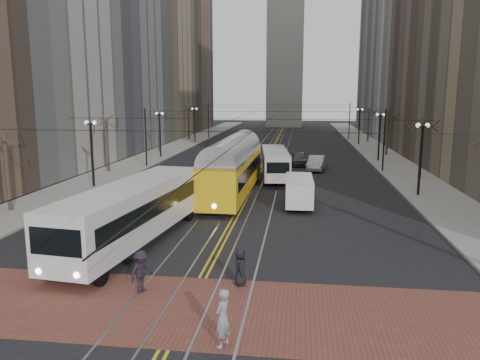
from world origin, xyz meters
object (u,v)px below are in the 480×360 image
(streetcar, at_px, (233,173))
(rear_bus, at_px, (275,164))
(pedestrian_b, at_px, (223,318))
(pedestrian_d, at_px, (141,271))
(sedan_silver, at_px, (316,163))
(sedan_grey, at_px, (299,158))
(cargo_van, at_px, (299,192))
(transit_bus, at_px, (132,215))
(pedestrian_a, at_px, (240,267))

(streetcar, relative_size, rear_bus, 1.46)
(pedestrian_b, bearing_deg, pedestrian_d, -110.54)
(streetcar, distance_m, pedestrian_b, 23.36)
(rear_bus, height_order, sedan_silver, rear_bus)
(streetcar, bearing_deg, sedan_grey, 73.92)
(cargo_van, height_order, pedestrian_b, cargo_van)
(streetcar, distance_m, pedestrian_d, 19.43)
(transit_bus, relative_size, sedan_grey, 2.87)
(cargo_van, bearing_deg, pedestrian_d, -113.23)
(transit_bus, height_order, pedestrian_b, transit_bus)
(sedan_silver, bearing_deg, rear_bus, -118.57)
(streetcar, bearing_deg, transit_bus, -103.91)
(pedestrian_b, bearing_deg, sedan_grey, -160.60)
(rear_bus, relative_size, sedan_grey, 2.29)
(sedan_grey, relative_size, pedestrian_a, 2.87)
(cargo_van, distance_m, pedestrian_d, 17.06)
(streetcar, bearing_deg, rear_bus, 71.26)
(transit_bus, xyz_separation_m, pedestrian_d, (2.54, -5.96, -0.77))
(sedan_silver, bearing_deg, sedan_grey, 127.34)
(pedestrian_b, bearing_deg, rear_bus, -157.30)
(rear_bus, relative_size, cargo_van, 2.15)
(transit_bus, bearing_deg, pedestrian_d, -60.18)
(streetcar, xyz_separation_m, cargo_van, (5.35, -3.56, -0.74))
(pedestrian_a, xyz_separation_m, pedestrian_d, (-3.95, -1.23, 0.08))
(rear_bus, bearing_deg, sedan_grey, 69.50)
(streetcar, distance_m, cargo_van, 6.46)
(pedestrian_a, bearing_deg, pedestrian_b, 173.37)
(pedestrian_a, relative_size, pedestrian_b, 0.83)
(streetcar, relative_size, sedan_silver, 3.30)
(rear_bus, relative_size, pedestrian_a, 6.57)
(cargo_van, bearing_deg, pedestrian_a, -100.72)
(cargo_van, relative_size, pedestrian_d, 2.79)
(streetcar, relative_size, sedan_grey, 3.35)
(cargo_van, relative_size, pedestrian_a, 3.06)
(streetcar, distance_m, rear_bus, 8.75)
(pedestrian_a, height_order, pedestrian_d, pedestrian_d)
(streetcar, height_order, pedestrian_b, streetcar)
(streetcar, relative_size, pedestrian_d, 8.76)
(rear_bus, relative_size, sedan_silver, 2.25)
(transit_bus, distance_m, cargo_van, 13.31)
(sedan_grey, bearing_deg, rear_bus, -110.75)
(pedestrian_b, bearing_deg, streetcar, -150.02)
(transit_bus, height_order, cargo_van, transit_bus)
(transit_bus, relative_size, pedestrian_d, 7.52)
(transit_bus, xyz_separation_m, sedan_grey, (8.83, 30.56, -0.87))
(rear_bus, xyz_separation_m, sedan_silver, (4.19, 5.45, -0.61))
(streetcar, distance_m, sedan_grey, 17.96)
(streetcar, height_order, sedan_silver, streetcar)
(sedan_grey, xyz_separation_m, pedestrian_b, (-2.28, -40.30, 0.20))
(sedan_grey, distance_m, pedestrian_a, 35.37)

